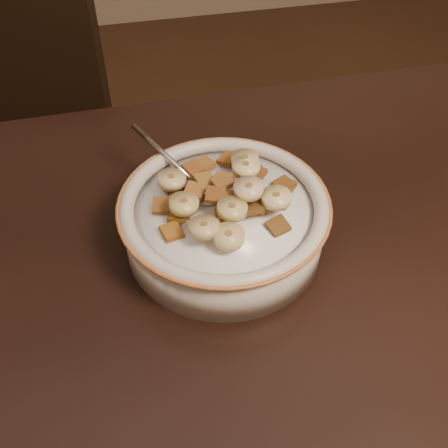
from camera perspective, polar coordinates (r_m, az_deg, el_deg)
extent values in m
cube|color=black|center=(0.56, -12.26, -17.22)|extent=(1.42, 0.94, 0.04)
cube|color=black|center=(1.11, -18.69, -3.21)|extent=(0.45, 0.45, 0.84)
cylinder|color=silver|center=(0.62, 0.00, -0.25)|extent=(0.22, 0.22, 0.05)
cylinder|color=white|center=(0.60, 0.00, 1.48)|extent=(0.18, 0.18, 0.00)
ellipsoid|color=#B1B1B1|center=(0.62, -2.20, 3.46)|extent=(0.06, 0.07, 0.01)
cube|color=brown|center=(0.63, -5.49, 4.66)|extent=(0.02, 0.02, 0.01)
cube|color=brown|center=(0.62, -5.37, 3.89)|extent=(0.03, 0.03, 0.01)
cube|color=brown|center=(0.59, -4.07, 2.35)|extent=(0.02, 0.02, 0.01)
cube|color=brown|center=(0.58, 5.53, -0.20)|extent=(0.03, 0.03, 0.01)
cube|color=brown|center=(0.65, 0.43, 6.63)|extent=(0.03, 0.03, 0.01)
cube|color=brown|center=(0.60, -6.31, 1.87)|extent=(0.02, 0.02, 0.01)
cube|color=brown|center=(0.58, 1.53, 2.62)|extent=(0.03, 0.03, 0.01)
cube|color=#985120|center=(0.59, -2.98, 3.38)|extent=(0.03, 0.03, 0.01)
cube|color=brown|center=(0.58, -0.88, 2.94)|extent=(0.03, 0.03, 0.01)
cube|color=brown|center=(0.58, 0.15, 2.44)|extent=(0.02, 0.02, 0.01)
cube|color=brown|center=(0.58, -4.63, 0.93)|extent=(0.03, 0.03, 0.01)
cube|color=#90611E|center=(0.65, 2.67, 5.87)|extent=(0.03, 0.03, 0.01)
cube|color=brown|center=(0.61, -0.25, 4.51)|extent=(0.03, 0.03, 0.01)
cube|color=#985E19|center=(0.57, -5.35, -0.78)|extent=(0.03, 0.03, 0.01)
cube|color=brown|center=(0.60, -0.12, 4.24)|extent=(0.02, 0.02, 0.01)
cube|color=brown|center=(0.59, -4.35, 2.08)|extent=(0.02, 0.02, 0.01)
cube|color=olive|center=(0.56, -0.19, -0.90)|extent=(0.02, 0.02, 0.01)
cube|color=brown|center=(0.62, 6.26, 3.86)|extent=(0.03, 0.03, 0.01)
cube|color=#935A1E|center=(0.65, -2.01, 6.13)|extent=(0.03, 0.03, 0.01)
cube|color=brown|center=(0.57, 0.16, 1.10)|extent=(0.02, 0.02, 0.01)
cube|color=brown|center=(0.62, 6.10, 4.01)|extent=(0.03, 0.03, 0.01)
cube|color=brown|center=(0.63, 3.23, 5.11)|extent=(0.03, 0.03, 0.01)
cube|color=brown|center=(0.57, 0.09, 0.63)|extent=(0.02, 0.02, 0.01)
cube|color=olive|center=(0.59, 4.08, 2.09)|extent=(0.03, 0.03, 0.01)
cube|color=brown|center=(0.62, -1.99, 4.49)|extent=(0.02, 0.02, 0.01)
cube|color=brown|center=(0.60, 5.58, 2.45)|extent=(0.03, 0.03, 0.01)
cube|color=brown|center=(0.59, 4.19, 2.68)|extent=(0.03, 0.03, 0.01)
cube|color=#936123|center=(0.58, -4.41, 1.29)|extent=(0.02, 0.03, 0.01)
cube|color=brown|center=(0.64, -3.14, 5.64)|extent=(0.03, 0.03, 0.01)
cube|color=brown|center=(0.58, 2.99, 1.73)|extent=(0.02, 0.02, 0.01)
cube|color=brown|center=(0.60, 2.08, 3.87)|extent=(0.02, 0.02, 0.01)
cylinder|color=#C7C082|center=(0.55, 0.49, -1.28)|extent=(0.04, 0.04, 0.01)
cylinder|color=#FFEA8E|center=(0.61, 2.25, 5.81)|extent=(0.04, 0.04, 0.01)
cylinder|color=#FFE58C|center=(0.58, 5.30, 2.68)|extent=(0.04, 0.04, 0.01)
cylinder|color=#D5B774|center=(0.56, 0.82, 1.55)|extent=(0.04, 0.04, 0.01)
cylinder|color=#CEC183|center=(0.61, -5.35, 4.52)|extent=(0.04, 0.04, 0.01)
cylinder|color=beige|center=(0.62, 2.13, 6.53)|extent=(0.03, 0.03, 0.01)
cylinder|color=#CFBA65|center=(0.57, -4.10, 2.05)|extent=(0.04, 0.04, 0.01)
cylinder|color=#D8BA7A|center=(0.55, -2.06, -0.33)|extent=(0.04, 0.04, 0.02)
cylinder|color=#CAB382|center=(0.57, 2.51, 3.61)|extent=(0.04, 0.04, 0.01)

